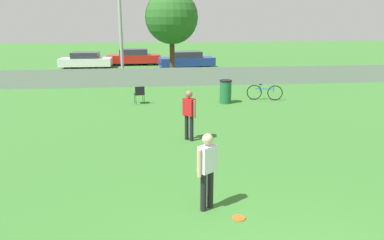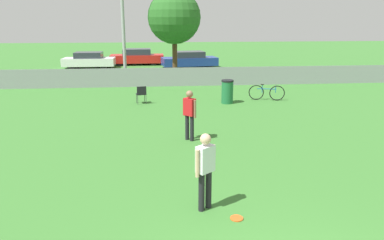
{
  "view_description": "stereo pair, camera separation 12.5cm",
  "coord_description": "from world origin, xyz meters",
  "px_view_note": "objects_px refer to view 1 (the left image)",
  "views": [
    {
      "loc": [
        -2.0,
        -3.92,
        3.9
      ],
      "look_at": [
        -0.87,
        6.48,
        1.05
      ],
      "focal_mm": 35.0,
      "sensor_mm": 36.0,
      "label": 1
    },
    {
      "loc": [
        -1.88,
        -3.93,
        3.9
      ],
      "look_at": [
        -0.87,
        6.48,
        1.05
      ],
      "focal_mm": 35.0,
      "sensor_mm": 36.0,
      "label": 2
    }
  ],
  "objects_px": {
    "player_receiver_white": "(207,166)",
    "folding_chair_sideline": "(139,93)",
    "bicycle_sideline": "(265,92)",
    "parked_car_red": "(134,57)",
    "parked_car_white": "(86,60)",
    "frisbee_disc": "(239,218)",
    "trash_bin": "(226,91)",
    "tree_near_pole": "(172,17)",
    "player_defender_red": "(189,112)",
    "parked_car_blue": "(186,60)"
  },
  "relations": [
    {
      "from": "player_receiver_white",
      "to": "folding_chair_sideline",
      "type": "height_order",
      "value": "player_receiver_white"
    },
    {
      "from": "bicycle_sideline",
      "to": "parked_car_red",
      "type": "bearing_deg",
      "value": 129.8
    },
    {
      "from": "parked_car_white",
      "to": "parked_car_red",
      "type": "bearing_deg",
      "value": 28.7
    },
    {
      "from": "folding_chair_sideline",
      "to": "parked_car_red",
      "type": "xyz_separation_m",
      "value": [
        -0.89,
        15.46,
        0.16
      ]
    },
    {
      "from": "folding_chair_sideline",
      "to": "parked_car_red",
      "type": "distance_m",
      "value": 15.49
    },
    {
      "from": "frisbee_disc",
      "to": "folding_chair_sideline",
      "type": "distance_m",
      "value": 11.0
    },
    {
      "from": "player_receiver_white",
      "to": "trash_bin",
      "type": "xyz_separation_m",
      "value": [
        2.37,
        10.02,
        -0.41
      ]
    },
    {
      "from": "folding_chair_sideline",
      "to": "bicycle_sideline",
      "type": "relative_size",
      "value": 0.5
    },
    {
      "from": "bicycle_sideline",
      "to": "parked_car_red",
      "type": "xyz_separation_m",
      "value": [
        -6.98,
        15.26,
        0.28
      ]
    },
    {
      "from": "tree_near_pole",
      "to": "trash_bin",
      "type": "xyz_separation_m",
      "value": [
        2.07,
        -7.6,
        -3.39
      ]
    },
    {
      "from": "parked_car_red",
      "to": "player_defender_red",
      "type": "bearing_deg",
      "value": -83.69
    },
    {
      "from": "player_receiver_white",
      "to": "frisbee_disc",
      "type": "distance_m",
      "value": 1.21
    },
    {
      "from": "trash_bin",
      "to": "parked_car_white",
      "type": "height_order",
      "value": "parked_car_white"
    },
    {
      "from": "player_receiver_white",
      "to": "trash_bin",
      "type": "height_order",
      "value": "player_receiver_white"
    },
    {
      "from": "frisbee_disc",
      "to": "trash_bin",
      "type": "bearing_deg",
      "value": 80.35
    },
    {
      "from": "trash_bin",
      "to": "folding_chair_sideline",
      "type": "bearing_deg",
      "value": 176.11
    },
    {
      "from": "player_receiver_white",
      "to": "bicycle_sideline",
      "type": "relative_size",
      "value": 0.99
    },
    {
      "from": "frisbee_disc",
      "to": "trash_bin",
      "type": "relative_size",
      "value": 0.24
    },
    {
      "from": "player_defender_red",
      "to": "parked_car_white",
      "type": "height_order",
      "value": "player_defender_red"
    },
    {
      "from": "tree_near_pole",
      "to": "folding_chair_sideline",
      "type": "height_order",
      "value": "tree_near_pole"
    },
    {
      "from": "parked_car_white",
      "to": "bicycle_sideline",
      "type": "bearing_deg",
      "value": -50.34
    },
    {
      "from": "folding_chair_sideline",
      "to": "parked_car_red",
      "type": "height_order",
      "value": "parked_car_red"
    },
    {
      "from": "folding_chair_sideline",
      "to": "parked_car_blue",
      "type": "xyz_separation_m",
      "value": [
        3.44,
        12.97,
        0.14
      ]
    },
    {
      "from": "trash_bin",
      "to": "parked_car_blue",
      "type": "xyz_separation_m",
      "value": [
        -0.6,
        13.25,
        0.09
      ]
    },
    {
      "from": "player_defender_red",
      "to": "frisbee_disc",
      "type": "bearing_deg",
      "value": -38.9
    },
    {
      "from": "player_defender_red",
      "to": "parked_car_blue",
      "type": "distance_m",
      "value": 18.7
    },
    {
      "from": "frisbee_disc",
      "to": "parked_car_red",
      "type": "xyz_separation_m",
      "value": [
        -3.14,
        26.22,
        0.65
      ]
    },
    {
      "from": "bicycle_sideline",
      "to": "parked_car_white",
      "type": "bearing_deg",
      "value": 144.11
    },
    {
      "from": "trash_bin",
      "to": "parked_car_red",
      "type": "bearing_deg",
      "value": 107.38
    },
    {
      "from": "parked_car_red",
      "to": "player_receiver_white",
      "type": "bearing_deg",
      "value": -85.18
    },
    {
      "from": "folding_chair_sideline",
      "to": "parked_car_white",
      "type": "height_order",
      "value": "parked_car_white"
    },
    {
      "from": "player_receiver_white",
      "to": "frisbee_disc",
      "type": "xyz_separation_m",
      "value": [
        0.59,
        -0.47,
        -0.95
      ]
    },
    {
      "from": "frisbee_disc",
      "to": "trash_bin",
      "type": "xyz_separation_m",
      "value": [
        1.78,
        10.48,
        0.54
      ]
    },
    {
      "from": "player_receiver_white",
      "to": "parked_car_white",
      "type": "distance_m",
      "value": 24.59
    },
    {
      "from": "bicycle_sideline",
      "to": "parked_car_blue",
      "type": "bearing_deg",
      "value": 116.95
    },
    {
      "from": "trash_bin",
      "to": "parked_car_white",
      "type": "xyz_separation_m",
      "value": [
        -8.66,
        13.76,
        0.08
      ]
    },
    {
      "from": "parked_car_white",
      "to": "parked_car_blue",
      "type": "xyz_separation_m",
      "value": [
        8.06,
        -0.51,
        0.01
      ]
    },
    {
      "from": "frisbee_disc",
      "to": "parked_car_white",
      "type": "xyz_separation_m",
      "value": [
        -6.87,
        24.24,
        0.62
      ]
    },
    {
      "from": "player_receiver_white",
      "to": "bicycle_sideline",
      "type": "xyz_separation_m",
      "value": [
        4.42,
        10.49,
        -0.58
      ]
    },
    {
      "from": "parked_car_white",
      "to": "parked_car_blue",
      "type": "distance_m",
      "value": 8.07
    },
    {
      "from": "player_defender_red",
      "to": "parked_car_red",
      "type": "xyz_separation_m",
      "value": [
        -2.65,
        21.11,
        -0.3
      ]
    },
    {
      "from": "parked_car_red",
      "to": "folding_chair_sideline",
      "type": "bearing_deg",
      "value": -87.56
    },
    {
      "from": "tree_near_pole",
      "to": "player_defender_red",
      "type": "relative_size",
      "value": 3.39
    },
    {
      "from": "tree_near_pole",
      "to": "parked_car_white",
      "type": "relative_size",
      "value": 1.39
    },
    {
      "from": "frisbee_disc",
      "to": "bicycle_sideline",
      "type": "xyz_separation_m",
      "value": [
        3.83,
        10.96,
        0.37
      ]
    },
    {
      "from": "player_receiver_white",
      "to": "parked_car_white",
      "type": "xyz_separation_m",
      "value": [
        -6.29,
        23.77,
        -0.33
      ]
    },
    {
      "from": "player_defender_red",
      "to": "frisbee_disc",
      "type": "xyz_separation_m",
      "value": [
        0.49,
        -5.1,
        -0.95
      ]
    },
    {
      "from": "bicycle_sideline",
      "to": "tree_near_pole",
      "type": "bearing_deg",
      "value": 135.28
    },
    {
      "from": "player_receiver_white",
      "to": "parked_car_blue",
      "type": "bearing_deg",
      "value": 47.66
    },
    {
      "from": "tree_near_pole",
      "to": "frisbee_disc",
      "type": "height_order",
      "value": "tree_near_pole"
    }
  ]
}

